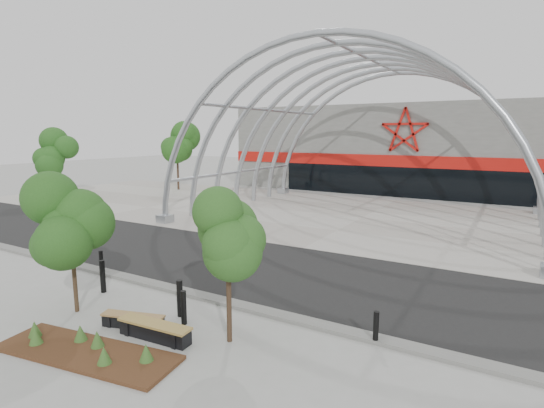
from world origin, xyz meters
TOP-DOWN VIEW (x-y plane):
  - ground at (0.00, 0.00)m, footprint 140.00×140.00m
  - road at (0.00, 3.50)m, footprint 140.00×7.00m
  - forecourt at (0.00, 15.50)m, footprint 60.00×17.00m
  - kerb at (0.00, -0.25)m, footprint 60.00×0.50m
  - arena_building at (0.00, 33.45)m, footprint 34.00×15.24m
  - vault_canopy at (0.00, 15.50)m, footprint 20.80×15.80m
  - planting_bed at (-0.39, -4.58)m, footprint 5.04×2.22m
  - street_tree_0 at (-2.86, -3.07)m, footprint 1.74×1.74m
  - street_tree_1 at (2.35, -2.22)m, footprint 1.68×1.68m
  - bench_0 at (-0.49, -2.95)m, footprint 1.88×0.92m
  - bench_1 at (0.55, -3.13)m, footprint 2.23×0.65m
  - bollard_0 at (-5.17, -0.36)m, footprint 0.15×0.15m
  - bollard_1 at (-3.51, -1.58)m, footprint 0.18×0.18m
  - bollard_2 at (0.61, -2.05)m, footprint 0.16×0.16m
  - bollard_3 at (0.15, -1.70)m, footprint 0.18×0.18m
  - bollard_4 at (5.74, -0.41)m, footprint 0.14×0.14m
  - bg_tree_0 at (-20.00, 20.00)m, footprint 3.00×3.00m
  - bg_tree_2 at (-24.00, 10.00)m, footprint 2.55×2.55m

SIDE VIEW (x-z plane):
  - ground at x=0.00m, z-range 0.00..0.00m
  - road at x=0.00m, z-range 0.00..0.02m
  - vault_canopy at x=0.00m, z-range -10.16..10.20m
  - forecourt at x=0.00m, z-range 0.00..0.04m
  - kerb at x=0.00m, z-range 0.00..0.12m
  - planting_bed at x=-0.39m, z-range -0.13..0.38m
  - bench_0 at x=-0.49m, z-range -0.01..0.38m
  - bench_1 at x=0.55m, z-range -0.01..0.45m
  - bollard_4 at x=5.74m, z-range 0.00..0.90m
  - bollard_0 at x=-5.17m, z-range 0.00..0.95m
  - bollard_2 at x=0.61m, z-range 0.00..1.01m
  - bollard_3 at x=0.15m, z-range 0.00..1.13m
  - bollard_1 at x=-3.51m, z-range 0.00..1.14m
  - street_tree_1 at x=2.35m, z-range 0.87..4.84m
  - street_tree_0 at x=-2.86m, z-range 0.87..4.84m
  - bg_tree_2 at x=-24.00m, z-range 1.17..6.55m
  - arena_building at x=0.00m, z-range -0.01..7.99m
  - bg_tree_0 at x=-20.00m, z-range 1.41..7.86m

